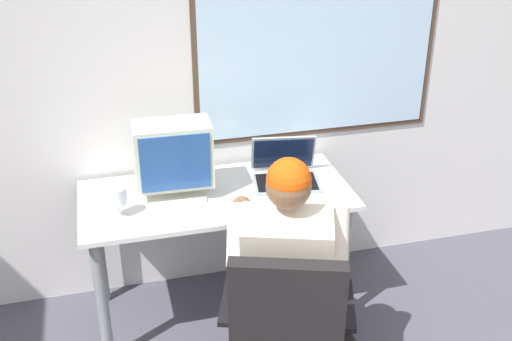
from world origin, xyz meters
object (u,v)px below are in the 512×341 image
desk (217,214)px  laptop (285,169)px  person_seated (287,265)px  crt_monitor (173,156)px  office_chair (287,323)px  wine_glass (118,197)px

desk → laptop: (0.39, 0.06, 0.19)m
person_seated → crt_monitor: (-0.42, 0.59, 0.33)m
desk → office_chair: office_chair is taller
office_chair → wine_glass: (-0.64, 0.70, 0.33)m
laptop → crt_monitor: bearing=-177.2°
person_seated → laptop: (0.18, 0.62, 0.17)m
laptop → wine_glass: laptop is taller
desk → office_chair: 0.83m
desk → laptop: 0.44m
person_seated → laptop: person_seated is taller
person_seated → wine_glass: person_seated is taller
desk → crt_monitor: (-0.21, 0.03, 0.35)m
office_chair → laptop: bearing=73.9°
laptop → wine_glass: size_ratio=2.57×
crt_monitor → desk: bearing=-9.2°
crt_monitor → office_chair: bearing=-67.5°
crt_monitor → laptop: crt_monitor is taller
laptop → office_chair: bearing=-106.1°
crt_monitor → wine_glass: 0.35m
desk → laptop: bearing=9.1°
crt_monitor → laptop: size_ratio=1.01×
person_seated → laptop: 0.67m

